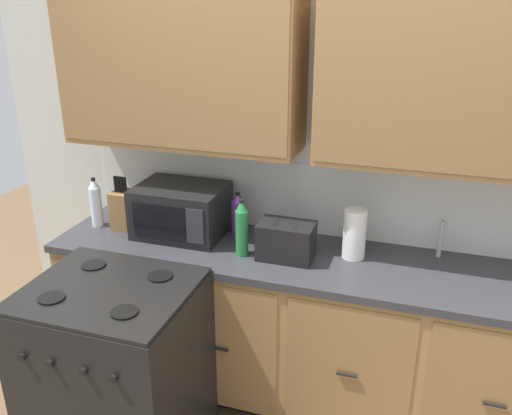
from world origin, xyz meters
TOP-DOWN VIEW (x-y plane):
  - wall_unit at (0.00, 0.50)m, footprint 3.83×0.40m
  - counter_run at (0.00, 0.30)m, footprint 2.66×0.64m
  - stove_range at (-0.73, -0.33)m, footprint 0.76×0.68m
  - microwave at (-0.69, 0.36)m, footprint 0.48×0.37m
  - toaster at (-0.06, 0.25)m, footprint 0.28×0.18m
  - knife_block at (-1.04, 0.34)m, footprint 0.11×0.14m
  - sink_faucet at (0.68, 0.51)m, footprint 0.02×0.02m
  - paper_towel_roll at (0.27, 0.37)m, footprint 0.12×0.12m
  - bottle_green at (-0.28, 0.22)m, footprint 0.07×0.07m
  - bottle_clear at (-1.20, 0.31)m, footprint 0.07×0.07m
  - bottle_violet at (-0.38, 0.42)m, footprint 0.07×0.07m

SIDE VIEW (x-z plane):
  - counter_run at x=0.00m, z-range 0.01..0.93m
  - stove_range at x=-0.73m, z-range 0.00..0.95m
  - toaster at x=-0.06m, z-range 0.92..1.11m
  - sink_faucet at x=0.68m, z-range 0.91..1.11m
  - knife_block at x=-1.04m, z-range 0.87..1.18m
  - bottle_violet at x=-0.38m, z-range 0.91..1.17m
  - paper_towel_roll at x=0.27m, z-range 0.91..1.17m
  - microwave at x=-0.69m, z-range 0.91..1.19m
  - bottle_clear at x=-1.20m, z-range 0.91..1.20m
  - bottle_green at x=-0.28m, z-range 0.91..1.21m
  - wall_unit at x=0.00m, z-range 0.40..2.90m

